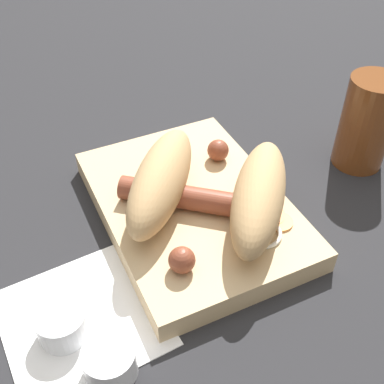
% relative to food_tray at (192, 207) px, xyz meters
% --- Properties ---
extents(ground_plane, '(3.00, 3.00, 0.00)m').
position_rel_food_tray_xyz_m(ground_plane, '(0.00, 0.00, -0.01)').
color(ground_plane, '#232326').
extents(food_tray, '(0.27, 0.19, 0.03)m').
position_rel_food_tray_xyz_m(food_tray, '(0.00, 0.00, 0.00)').
color(food_tray, tan).
rests_on(food_tray, ground_plane).
extents(bread_roll, '(0.23, 0.23, 0.06)m').
position_rel_food_tray_xyz_m(bread_roll, '(-0.02, -0.01, 0.05)').
color(bread_roll, tan).
rests_on(bread_roll, food_tray).
extents(sausage, '(0.16, 0.15, 0.03)m').
position_rel_food_tray_xyz_m(sausage, '(-0.02, -0.00, 0.03)').
color(sausage, brown).
rests_on(sausage, food_tray).
extents(pickled_veggies, '(0.06, 0.07, 0.00)m').
position_rel_food_tray_xyz_m(pickled_veggies, '(-0.07, -0.05, 0.02)').
color(pickled_veggies, '#F99E4C').
rests_on(pickled_veggies, food_tray).
extents(napkin, '(0.15, 0.15, 0.00)m').
position_rel_food_tray_xyz_m(napkin, '(-0.08, 0.15, -0.01)').
color(napkin, white).
rests_on(napkin, ground_plane).
extents(condiment_cup_near, '(0.05, 0.05, 0.03)m').
position_rel_food_tray_xyz_m(condiment_cup_near, '(-0.09, 0.17, 0.00)').
color(condiment_cup_near, silver).
rests_on(condiment_cup_near, ground_plane).
extents(condiment_cup_far, '(0.05, 0.05, 0.03)m').
position_rel_food_tray_xyz_m(condiment_cup_far, '(-0.14, 0.14, 0.00)').
color(condiment_cup_far, silver).
rests_on(condiment_cup_far, ground_plane).
extents(drink_glass, '(0.06, 0.06, 0.12)m').
position_rel_food_tray_xyz_m(drink_glass, '(-0.00, -0.24, 0.05)').
color(drink_glass, brown).
rests_on(drink_glass, ground_plane).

